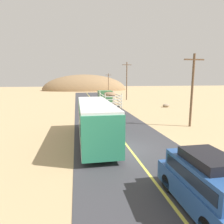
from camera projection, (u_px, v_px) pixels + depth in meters
ground_plane at (129, 148)px, 14.51m from camera, size 240.00×240.00×0.00m
road_surface at (129, 148)px, 14.51m from camera, size 8.00×120.00×0.02m
road_centre_line at (129, 148)px, 14.51m from camera, size 0.16×117.60×0.00m
suv_near at (207, 183)px, 7.52m from camera, size 1.90×4.62×2.29m
livestock_truck at (107, 98)px, 34.05m from camera, size 2.53×9.70×3.02m
bus at (95, 121)px, 15.85m from camera, size 2.54×10.00×3.21m
power_pole_near at (192, 88)px, 20.59m from camera, size 2.20×0.24×7.62m
power_pole_mid at (127, 80)px, 47.07m from camera, size 2.20×0.24×8.93m
power_pole_far at (108, 82)px, 73.82m from camera, size 2.20×0.24×7.06m
boulder_near_shoulder at (166, 105)px, 35.57m from camera, size 1.29×0.97×0.60m
distant_hill at (85, 90)px, 87.70m from camera, size 36.92×19.31×13.85m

